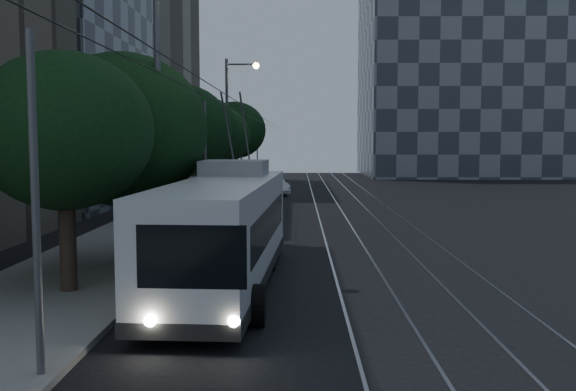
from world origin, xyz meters
The scene contains 20 objects.
ground centered at (0.00, 0.00, 0.00)m, with size 120.00×120.00×0.00m, color black.
sidewalk centered at (-7.50, 20.00, 0.07)m, with size 5.00×90.00×0.15m, color slate.
tram_rails centered at (2.50, 20.00, 0.01)m, with size 4.52×90.00×0.02m.
overhead_wires centered at (-4.97, 20.00, 3.47)m, with size 2.23×90.00×6.00m.
building_tan_far centered at (-19.00, 42.00, 17.42)m, with size 14.40×22.40×34.80m.
building_distant_right centered at (18.00, 55.00, 12.00)m, with size 22.00×18.00×24.00m, color #3A414A.
trolleybus centered at (-2.90, -2.81, 1.62)m, with size 3.03×11.83×5.63m.
pickup_silver centered at (-3.74, 8.00, 0.79)m, with size 2.62×5.69×1.58m, color #A2A3A9.
car_white_a centered at (-4.30, 14.83, 0.67)m, with size 1.59×3.95×1.35m, color silver.
car_white_b centered at (-4.26, 24.00, 0.67)m, with size 1.88×4.63×1.35m, color silver.
car_white_c centered at (-2.84, 27.79, 0.73)m, with size 1.54×4.42×1.45m, color white.
car_white_d centered at (-2.77, 31.09, 0.63)m, with size 1.50×3.72×1.27m, color white.
tree_0 centered at (-7.00, -3.87, 4.39)m, with size 4.65×4.65×6.50m.
tree_1 centered at (-6.65, 0.47, 4.49)m, with size 5.62×5.62×7.03m.
tree_2 centered at (-7.00, 12.92, 4.62)m, with size 5.41×5.41×7.07m.
tree_3 centered at (-6.50, 16.00, 4.61)m, with size 4.67×4.67×6.73m.
tree_4 centered at (-6.50, 24.76, 4.40)m, with size 4.61×4.61×6.50m.
tree_5 centered at (-6.50, 36.46, 4.99)m, with size 5.63×5.63×7.54m.
streetlamp_near centered at (-4.79, -0.73, 5.97)m, with size 2.40×0.44×9.90m.
streetlamp_far centered at (-5.39, 24.30, 5.90)m, with size 2.37×0.44×9.77m.
Camera 1 is at (-0.88, -20.68, 4.18)m, focal length 40.00 mm.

